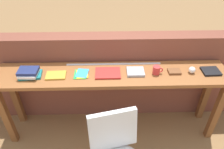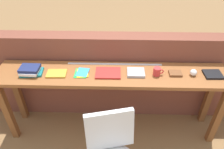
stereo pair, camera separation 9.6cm
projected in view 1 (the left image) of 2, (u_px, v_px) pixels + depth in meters
name	position (u px, v px, depth m)	size (l,w,h in m)	color
ground_plane	(113.00, 147.00, 2.61)	(40.00, 40.00, 0.00)	olive
brick_wall_back	(111.00, 76.00, 2.77)	(6.00, 0.20, 1.15)	brown
sideboard	(112.00, 83.00, 2.40)	(2.50, 0.44, 0.88)	brown
book_stack_leftmost	(29.00, 73.00, 2.25)	(0.24, 0.18, 0.08)	#19757A
magazine_cycling	(56.00, 75.00, 2.27)	(0.21, 0.14, 0.02)	gold
pamphlet_pile_colourful	(82.00, 74.00, 2.30)	(0.15, 0.19, 0.01)	purple
book_open_centre	(108.00, 73.00, 2.30)	(0.27, 0.20, 0.02)	red
book_grey_hardcover	(136.00, 72.00, 2.31)	(0.18, 0.16, 0.03)	#9E9EA3
mug	(157.00, 70.00, 2.28)	(0.11, 0.08, 0.09)	red
leather_journal_brown	(174.00, 71.00, 2.32)	(0.13, 0.10, 0.02)	brown
sports_ball_small	(192.00, 70.00, 2.30)	(0.07, 0.07, 0.07)	silver
book_repair_rightmost	(211.00, 71.00, 2.32)	(0.18, 0.16, 0.02)	black
ruler_metal_back_edge	(114.00, 64.00, 2.45)	(1.06, 0.03, 0.00)	silver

